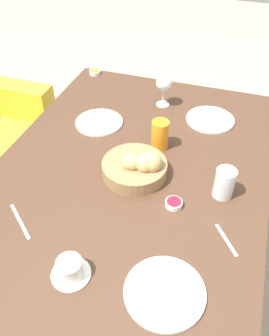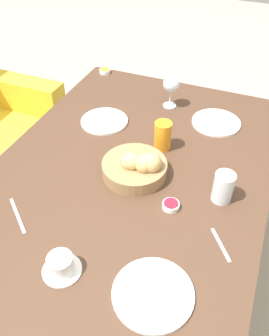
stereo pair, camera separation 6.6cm
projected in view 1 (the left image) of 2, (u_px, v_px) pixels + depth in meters
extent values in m
plane|color=#A89E89|center=(130.00, 280.00, 1.88)|extent=(10.00, 10.00, 0.00)
cube|color=#4C3323|center=(128.00, 176.00, 1.37)|extent=(1.52, 1.04, 0.03)
cube|color=#4C3323|center=(248.00, 163.00, 2.02)|extent=(0.06, 0.06, 0.74)
cube|color=#4C3323|center=(95.00, 132.00, 2.24)|extent=(0.06, 0.06, 0.74)
cube|color=gold|center=(8.00, 125.00, 2.38)|extent=(0.14, 0.70, 0.65)
cylinder|color=#99754C|center=(135.00, 168.00, 1.34)|extent=(0.25, 0.25, 0.05)
sphere|color=tan|center=(145.00, 163.00, 1.29)|extent=(0.07, 0.07, 0.07)
sphere|color=tan|center=(133.00, 161.00, 1.30)|extent=(0.07, 0.07, 0.07)
sphere|color=tan|center=(130.00, 162.00, 1.30)|extent=(0.06, 0.06, 0.06)
sphere|color=tan|center=(152.00, 162.00, 1.29)|extent=(0.08, 0.08, 0.08)
cylinder|color=white|center=(165.00, 292.00, 0.99)|extent=(0.23, 0.23, 0.01)
cylinder|color=white|center=(210.00, 119.00, 1.62)|extent=(0.22, 0.22, 0.01)
cylinder|color=white|center=(99.00, 122.00, 1.61)|extent=(0.21, 0.21, 0.01)
cylinder|color=orange|center=(160.00, 135.00, 1.44)|extent=(0.07, 0.07, 0.12)
cylinder|color=silver|center=(224.00, 183.00, 1.24)|extent=(0.07, 0.07, 0.11)
cylinder|color=silver|center=(163.00, 104.00, 1.73)|extent=(0.06, 0.06, 0.00)
cylinder|color=silver|center=(163.00, 97.00, 1.70)|extent=(0.01, 0.01, 0.07)
sphere|color=silver|center=(164.00, 83.00, 1.65)|extent=(0.08, 0.08, 0.08)
cylinder|color=white|center=(71.00, 274.00, 1.03)|extent=(0.12, 0.12, 0.01)
cylinder|color=white|center=(70.00, 268.00, 1.01)|extent=(0.08, 0.08, 0.06)
cylinder|color=white|center=(174.00, 204.00, 1.23)|extent=(0.06, 0.06, 0.02)
cylinder|color=#A3192D|center=(174.00, 201.00, 1.22)|extent=(0.05, 0.05, 0.00)
cylinder|color=white|center=(95.00, 72.00, 1.96)|extent=(0.06, 0.06, 0.02)
cylinder|color=#C67F28|center=(95.00, 70.00, 1.95)|extent=(0.05, 0.05, 0.00)
cube|color=#B7B7BC|center=(20.00, 221.00, 1.18)|extent=(0.12, 0.14, 0.00)
cube|color=#B7B7BC|center=(226.00, 240.00, 1.12)|extent=(0.11, 0.09, 0.00)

